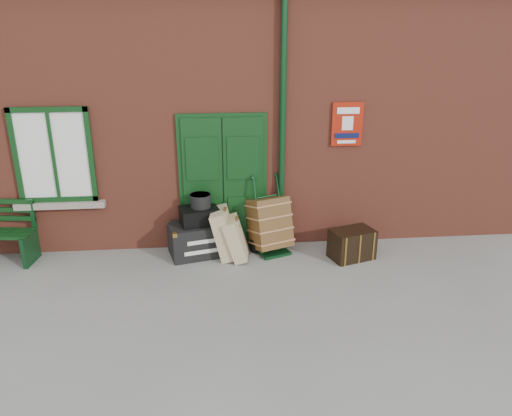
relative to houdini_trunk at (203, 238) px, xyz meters
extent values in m
plane|color=gray|center=(0.65, -1.22, -0.27)|extent=(80.00, 80.00, 0.00)
cube|color=brown|center=(0.65, 2.28, 1.73)|extent=(10.00, 4.00, 4.00)
cube|color=#0E3412|center=(0.35, 0.24, 0.83)|extent=(1.42, 0.12, 2.32)
cube|color=white|center=(-2.25, 0.23, 1.38)|extent=(1.20, 0.08, 1.50)
cylinder|color=#0C3216|center=(1.30, 0.20, 1.73)|extent=(0.10, 0.10, 4.00)
cube|color=#A21B0B|center=(2.35, 0.25, 1.78)|extent=(0.50, 0.03, 0.70)
cube|color=#0C3216|center=(-2.71, -0.08, -0.02)|extent=(0.13, 0.49, 0.49)
cube|color=black|center=(0.00, 0.00, 0.00)|extent=(1.18, 0.83, 0.54)
cube|color=black|center=(-0.05, 0.00, 0.40)|extent=(0.68, 0.56, 0.27)
cylinder|color=black|center=(-0.02, 0.03, 0.64)|extent=(0.39, 0.39, 0.21)
cube|color=tan|center=(0.34, -0.14, 0.14)|extent=(0.48, 0.61, 0.82)
cube|color=tan|center=(0.52, -0.24, 0.09)|extent=(0.46, 0.56, 0.71)
cube|color=#0C3216|center=(1.15, -0.13, -0.24)|extent=(0.57, 0.50, 0.05)
cylinder|color=#0C3216|center=(0.89, -0.04, 0.36)|extent=(0.16, 0.33, 1.22)
cylinder|color=#0C3216|center=(1.28, 0.11, 0.36)|extent=(0.16, 0.33, 1.22)
cylinder|color=black|center=(0.82, -0.05, -0.15)|extent=(0.13, 0.23, 0.23)
cylinder|color=black|center=(1.34, 0.15, -0.15)|extent=(0.13, 0.23, 0.23)
cube|color=brown|center=(1.09, 0.02, 0.23)|extent=(0.79, 0.82, 0.91)
cube|color=black|center=(2.38, -0.39, -0.03)|extent=(0.77, 0.62, 0.48)
camera|label=1|loc=(0.16, -7.49, 3.33)|focal=35.00mm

